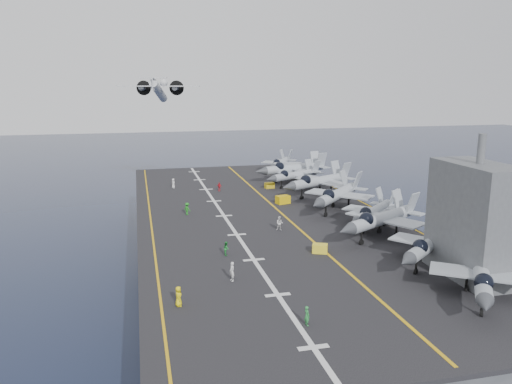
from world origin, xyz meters
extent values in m
plane|color=#142135|center=(0.00, 0.00, 0.00)|extent=(500.00, 500.00, 0.00)
cube|color=#56595E|center=(0.00, 0.00, 5.00)|extent=(36.00, 90.00, 10.00)
cube|color=black|center=(0.00, 0.00, 10.20)|extent=(38.00, 92.00, 0.40)
cube|color=gold|center=(3.00, 0.00, 10.42)|extent=(0.35, 90.00, 0.02)
cube|color=silver|center=(-6.00, 0.00, 10.42)|extent=(0.50, 90.00, 0.02)
cube|color=gold|center=(-17.00, 0.00, 10.42)|extent=(0.25, 90.00, 0.02)
cube|color=gold|center=(18.50, 0.00, 10.42)|extent=(0.25, 90.00, 0.02)
imported|color=yellow|center=(-15.43, -30.20, 11.34)|extent=(0.80, 1.16, 1.88)
imported|color=silver|center=(-9.59, -25.48, 11.41)|extent=(1.08, 1.37, 2.01)
imported|color=#1F8733|center=(-8.76, -17.65, 11.24)|extent=(0.84, 1.11, 1.68)
imported|color=#1A861C|center=(-11.38, 2.05, 11.35)|extent=(1.32, 1.36, 1.90)
imported|color=red|center=(-3.76, 18.08, 11.22)|extent=(1.18, 1.10, 1.64)
imported|color=silver|center=(-11.97, 22.75, 11.34)|extent=(0.97, 1.26, 1.88)
imported|color=#288A3C|center=(-5.29, -36.40, 11.25)|extent=(0.85, 1.13, 1.71)
imported|color=silver|center=(0.18, -9.28, 11.39)|extent=(1.38, 1.13, 1.97)
camera|label=1|loc=(-18.40, -72.87, 30.27)|focal=35.00mm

